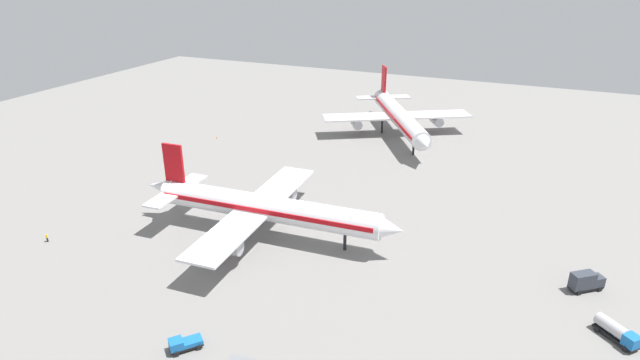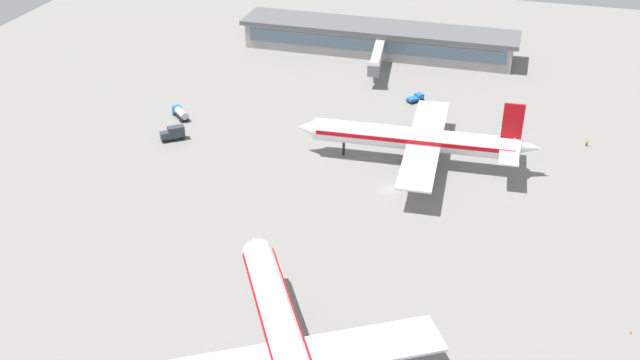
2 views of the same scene
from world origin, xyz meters
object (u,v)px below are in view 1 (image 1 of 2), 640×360
(airplane_at_gate, at_px, (398,116))
(airplane_taxiing, at_px, (264,207))
(catering_truck, at_px, (586,281))
(ground_crew_worker, at_px, (47,238))
(pushback_tractor, at_px, (184,344))
(fuel_truck, at_px, (617,331))
(safety_cone_near_gate, at_px, (217,137))

(airplane_at_gate, height_order, airplane_taxiing, airplane_at_gate)
(airplane_taxiing, relative_size, catering_truck, 9.56)
(ground_crew_worker, bearing_deg, pushback_tractor, 103.91)
(fuel_truck, bearing_deg, airplane_at_gate, 167.14)
(catering_truck, xyz_separation_m, safety_cone_near_gate, (-98.11, 41.23, -1.40))
(pushback_tractor, height_order, safety_cone_near_gate, pushback_tractor)
(airplane_at_gate, height_order, safety_cone_near_gate, airplane_at_gate)
(pushback_tractor, bearing_deg, safety_cone_near_gate, -108.05)
(safety_cone_near_gate, bearing_deg, ground_crew_worker, -85.31)
(airplane_at_gate, distance_m, pushback_tractor, 102.75)
(airplane_taxiing, relative_size, ground_crew_worker, 31.91)
(airplane_at_gate, distance_m, fuel_truck, 93.46)
(pushback_tractor, height_order, fuel_truck, fuel_truck)
(airplane_at_gate, relative_size, safety_cone_near_gate, 84.09)
(airplane_at_gate, relative_size, fuel_truck, 8.51)
(airplane_taxiing, distance_m, pushback_tractor, 33.50)
(pushback_tractor, bearing_deg, catering_truck, 167.01)
(airplane_taxiing, xyz_separation_m, fuel_truck, (59.88, -6.86, -4.51))
(pushback_tractor, bearing_deg, fuel_truck, 156.23)
(pushback_tractor, bearing_deg, ground_crew_worker, -67.42)
(airplane_at_gate, xyz_separation_m, pushback_tractor, (-1.36, -102.61, -5.21))
(ground_crew_worker, bearing_deg, safety_cone_near_gate, -143.13)
(airplane_at_gate, distance_m, airplane_taxiing, 70.27)
(airplane_at_gate, xyz_separation_m, airplane_taxiing, (-6.84, -69.93, -0.29))
(airplane_at_gate, bearing_deg, safety_cone_near_gate, -93.68)
(catering_truck, distance_m, ground_crew_worker, 95.69)
(airplane_at_gate, distance_m, ground_crew_worker, 98.93)
(ground_crew_worker, xyz_separation_m, safety_cone_near_gate, (-5.30, 64.52, -0.55))
(airplane_at_gate, relative_size, airplane_taxiing, 0.95)
(pushback_tractor, xyz_separation_m, ground_crew_worker, (-42.01, 13.86, -0.12))
(fuel_truck, xyz_separation_m, ground_crew_worker, (-96.41, -11.96, -0.54))
(airplane_taxiing, bearing_deg, airplane_at_gate, 81.44)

